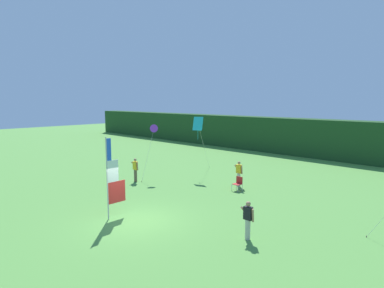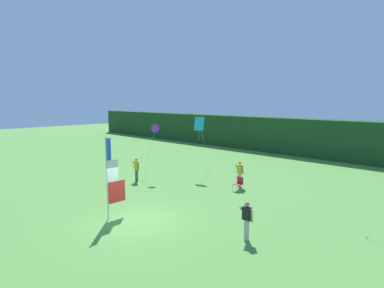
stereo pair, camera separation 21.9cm
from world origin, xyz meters
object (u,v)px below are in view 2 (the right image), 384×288
(kite_purple_delta_1, at_px, (155,129))
(person_mid_field, at_px, (247,220))
(banner_flag, at_px, (112,179))
(kite_cyan_diamond_0, at_px, (199,125))
(person_far_left, at_px, (137,169))
(person_near_banner, at_px, (240,173))
(folding_chair, at_px, (239,183))

(kite_purple_delta_1, bearing_deg, person_mid_field, -20.65)
(banner_flag, bearing_deg, kite_cyan_diamond_0, 108.91)
(person_mid_field, distance_m, person_far_left, 11.57)
(person_near_banner, relative_size, person_far_left, 1.02)
(banner_flag, relative_size, folding_chair, 4.55)
(kite_purple_delta_1, bearing_deg, person_near_banner, 20.78)
(person_mid_field, relative_size, person_far_left, 0.97)
(banner_flag, distance_m, person_mid_field, 6.77)
(kite_cyan_diamond_0, bearing_deg, person_far_left, -111.53)
(banner_flag, height_order, person_mid_field, banner_flag)
(person_near_banner, relative_size, person_mid_field, 1.04)
(person_near_banner, bearing_deg, kite_cyan_diamond_0, 173.19)
(banner_flag, relative_size, person_near_banner, 2.37)
(banner_flag, bearing_deg, person_far_left, 135.48)
(banner_flag, distance_m, person_far_left, 7.24)
(banner_flag, height_order, folding_chair, banner_flag)
(banner_flag, xyz_separation_m, person_far_left, (-5.11, 5.02, -1.04))
(banner_flag, bearing_deg, person_mid_field, 22.16)
(banner_flag, xyz_separation_m, kite_purple_delta_1, (-5.16, 6.80, 1.73))
(person_near_banner, bearing_deg, banner_flag, -95.84)
(kite_cyan_diamond_0, bearing_deg, folding_chair, -15.76)
(person_near_banner, height_order, kite_purple_delta_1, kite_purple_delta_1)
(person_far_left, bearing_deg, person_mid_field, -12.49)
(person_far_left, relative_size, kite_purple_delta_1, 0.42)
(person_mid_field, bearing_deg, person_far_left, 167.51)
(person_mid_field, height_order, kite_cyan_diamond_0, kite_cyan_diamond_0)
(banner_flag, height_order, kite_purple_delta_1, banner_flag)
(person_mid_field, xyz_separation_m, kite_purple_delta_1, (-11.35, 4.28, 2.80))
(person_mid_field, bearing_deg, person_near_banner, 128.57)
(person_mid_field, bearing_deg, banner_flag, -157.84)
(person_far_left, height_order, kite_cyan_diamond_0, kite_cyan_diamond_0)
(person_near_banner, bearing_deg, person_far_left, -145.90)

